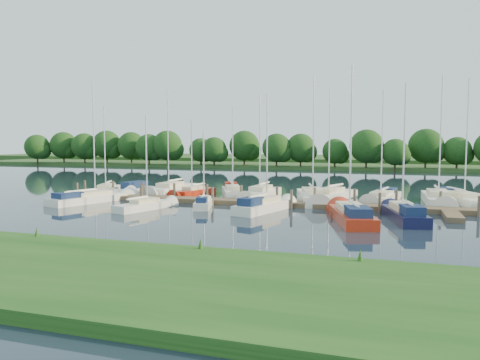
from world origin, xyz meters
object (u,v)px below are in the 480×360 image
(sailboat_n_5, at_px, (261,195))
(sailboat_s_2, at_px, (204,204))
(sailboat_n_0, at_px, (106,192))
(motorboat, at_px, (133,191))
(dock, at_px, (253,203))

(sailboat_n_5, height_order, sailboat_s_2, sailboat_n_5)
(sailboat_n_0, height_order, sailboat_n_5, sailboat_n_5)
(motorboat, bearing_deg, sailboat_n_5, -161.04)
(dock, bearing_deg, motorboat, 161.73)
(sailboat_n_5, bearing_deg, motorboat, 7.63)
(dock, relative_size, sailboat_n_5, 3.71)
(sailboat_n_0, distance_m, sailboat_s_2, 15.29)
(sailboat_n_0, bearing_deg, dock, 146.57)
(motorboat, height_order, sailboat_n_5, sailboat_n_5)
(sailboat_n_0, distance_m, motorboat, 2.89)
(sailboat_n_5, bearing_deg, dock, 102.74)
(dock, height_order, sailboat_s_2, sailboat_s_2)
(dock, bearing_deg, sailboat_n_0, 167.58)
(sailboat_n_0, relative_size, sailboat_s_2, 1.43)
(dock, distance_m, motorboat, 15.79)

